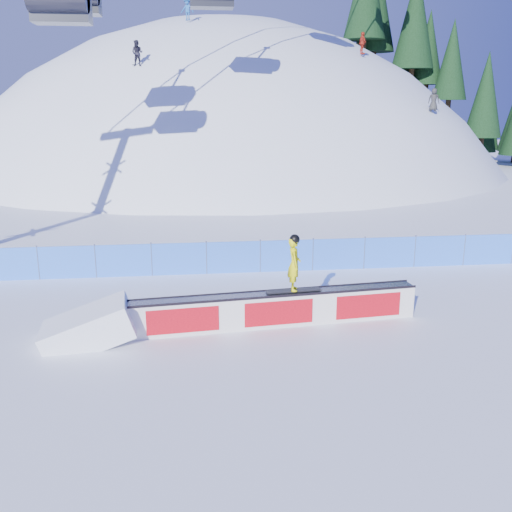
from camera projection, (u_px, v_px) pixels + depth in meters
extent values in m
plane|color=white|center=(311.00, 313.00, 17.20)|extent=(160.00, 160.00, 0.00)
sphere|color=white|center=(226.00, 332.00, 62.15)|extent=(64.00, 64.00, 64.00)
cylinder|color=#342314|center=(350.00, 44.00, 57.11)|extent=(0.50, 0.50, 1.40)
cone|color=black|center=(351.00, 1.00, 56.08)|extent=(2.95, 2.95, 6.70)
cylinder|color=#342314|center=(380.00, 66.00, 59.05)|extent=(0.50, 0.50, 1.40)
cone|color=black|center=(383.00, 15.00, 57.79)|extent=(3.77, 3.77, 8.57)
cylinder|color=#342314|center=(384.00, 62.00, 57.07)|extent=(0.50, 0.50, 1.40)
cone|color=black|center=(387.00, 17.00, 55.99)|extent=(3.12, 3.12, 7.09)
cylinder|color=#342314|center=(432.00, 90.00, 54.85)|extent=(0.50, 0.50, 1.40)
cone|color=black|center=(436.00, 37.00, 53.62)|extent=(3.66, 3.66, 8.32)
cylinder|color=#342314|center=(430.00, 108.00, 60.46)|extent=(0.50, 0.50, 1.40)
cone|color=black|center=(433.00, 65.00, 59.34)|extent=(3.27, 3.27, 7.44)
cylinder|color=#342314|center=(440.00, 107.00, 57.86)|extent=(0.50, 0.50, 1.40)
cone|color=black|center=(444.00, 63.00, 56.76)|extent=(3.19, 3.19, 7.24)
cylinder|color=#342314|center=(461.00, 133.00, 58.87)|extent=(0.50, 0.50, 1.40)
cone|color=black|center=(465.00, 89.00, 57.73)|extent=(3.36, 3.36, 7.63)
cylinder|color=#342314|center=(485.00, 156.00, 57.00)|extent=(0.50, 0.50, 1.40)
cone|color=black|center=(491.00, 103.00, 55.66)|extent=(4.02, 4.02, 9.14)
cylinder|color=#342314|center=(482.00, 156.00, 61.78)|extent=(0.50, 0.50, 1.40)
cone|color=black|center=(487.00, 109.00, 60.49)|extent=(3.83, 3.83, 8.70)
cylinder|color=#342314|center=(479.00, 155.00, 62.59)|extent=(0.50, 0.50, 1.40)
cone|color=black|center=(482.00, 120.00, 61.61)|extent=(2.81, 2.81, 6.38)
cube|color=#3070F2|center=(287.00, 256.00, 21.36)|extent=(22.00, 0.03, 1.20)
cylinder|color=#45527C|center=(38.00, 262.00, 20.33)|extent=(0.05, 0.05, 1.30)
cylinder|color=#45527C|center=(95.00, 260.00, 20.56)|extent=(0.05, 0.05, 1.30)
cylinder|color=#45527C|center=(152.00, 259.00, 20.78)|extent=(0.05, 0.05, 1.30)
cylinder|color=#45527C|center=(207.00, 257.00, 21.01)|extent=(0.05, 0.05, 1.30)
cylinder|color=#45527C|center=(260.00, 255.00, 21.23)|extent=(0.05, 0.05, 1.30)
cylinder|color=#45527C|center=(313.00, 254.00, 21.46)|extent=(0.05, 0.05, 1.30)
cylinder|color=#45527C|center=(364.00, 252.00, 21.69)|extent=(0.05, 0.05, 1.30)
cylinder|color=#45527C|center=(415.00, 251.00, 21.91)|extent=(0.05, 0.05, 1.30)
cylinder|color=#45527C|center=(464.00, 249.00, 22.14)|extent=(0.05, 0.05, 1.30)
cube|color=silver|center=(277.00, 310.00, 16.16)|extent=(8.25, 1.35, 0.93)
cube|color=gray|center=(277.00, 294.00, 16.03)|extent=(8.17, 1.37, 0.04)
cube|color=black|center=(279.00, 296.00, 15.77)|extent=(8.20, 0.87, 0.06)
cube|color=black|center=(274.00, 290.00, 16.29)|extent=(8.20, 0.87, 0.06)
cube|color=red|center=(279.00, 313.00, 15.91)|extent=(7.79, 0.81, 0.70)
cube|color=red|center=(274.00, 307.00, 16.41)|extent=(7.79, 0.81, 0.70)
cube|color=black|center=(294.00, 290.00, 16.12)|extent=(1.59, 0.44, 0.03)
imported|color=#DADA0B|center=(294.00, 264.00, 15.92)|extent=(0.42, 0.59, 1.52)
sphere|color=black|center=(295.00, 239.00, 15.74)|extent=(0.28, 0.28, 0.28)
imported|color=black|center=(137.00, 53.00, 38.51)|extent=(0.97, 0.86, 1.65)
imported|color=#AC2618|center=(362.00, 43.00, 44.31)|extent=(0.57, 1.02, 1.65)
imported|color=#1B57A2|center=(187.00, 9.00, 44.86)|extent=(1.22, 1.00, 1.65)
imported|color=#282828|center=(434.00, 100.00, 42.20)|extent=(0.96, 0.83, 1.65)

